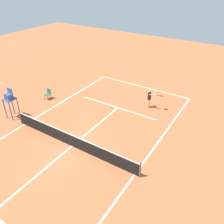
% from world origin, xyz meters
% --- Properties ---
extents(ground_plane, '(60.00, 60.00, 0.00)m').
position_xyz_m(ground_plane, '(0.00, 0.00, 0.00)').
color(ground_plane, '#B76038').
extents(court_lines, '(9.36, 21.27, 0.01)m').
position_xyz_m(court_lines, '(0.00, 0.00, 0.00)').
color(court_lines, white).
rests_on(court_lines, ground).
extents(tennis_net, '(9.96, 0.10, 1.07)m').
position_xyz_m(tennis_net, '(0.00, 0.00, 0.50)').
color(tennis_net, '#4C4C51').
rests_on(tennis_net, ground).
extents(player_serving, '(1.30, 0.52, 1.66)m').
position_xyz_m(player_serving, '(-2.19, -7.24, 0.99)').
color(player_serving, '#D8A884').
rests_on(player_serving, ground).
extents(tennis_ball, '(0.07, 0.07, 0.07)m').
position_xyz_m(tennis_ball, '(-1.65, -6.07, 0.03)').
color(tennis_ball, '#CCE033').
rests_on(tennis_ball, ground).
extents(umpire_chair, '(0.80, 0.80, 2.41)m').
position_xyz_m(umpire_chair, '(6.19, -0.28, 1.61)').
color(umpire_chair, '#38518C').
rests_on(umpire_chair, ground).
extents(courtside_chair_mid, '(0.44, 0.46, 0.95)m').
position_xyz_m(courtside_chair_mid, '(6.03, -3.85, 0.53)').
color(courtside_chair_mid, '#262626').
rests_on(courtside_chair_mid, ground).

